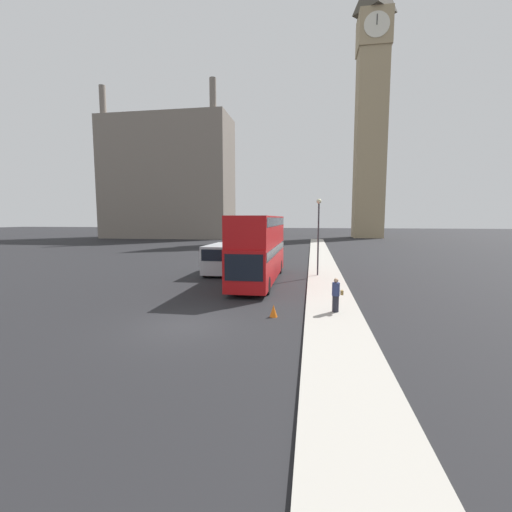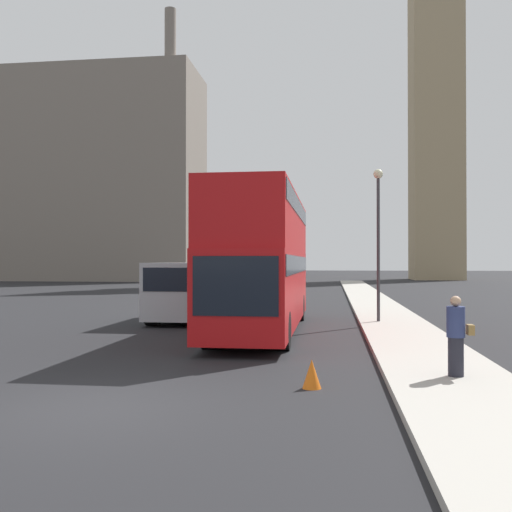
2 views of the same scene
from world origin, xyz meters
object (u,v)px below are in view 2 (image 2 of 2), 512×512
(white_van, at_px, (183,290))
(pedestrian, at_px, (456,336))
(clock_tower, at_px, (435,50))
(red_double_decker_bus, at_px, (263,257))
(street_lamp, at_px, (378,221))

(white_van, xyz_separation_m, pedestrian, (8.38, -10.79, -0.33))
(clock_tower, xyz_separation_m, white_van, (-19.94, -56.80, -29.82))
(clock_tower, bearing_deg, pedestrian, -99.70)
(red_double_decker_bus, height_order, pedestrian, red_double_decker_bus)
(red_double_decker_bus, relative_size, pedestrian, 7.19)
(white_van, bearing_deg, red_double_decker_bus, -40.27)
(red_double_decker_bus, bearing_deg, clock_tower, 74.76)
(clock_tower, height_order, white_van, clock_tower)
(clock_tower, distance_m, red_double_decker_bus, 68.29)
(red_double_decker_bus, bearing_deg, white_van, 139.73)
(red_double_decker_bus, relative_size, white_van, 2.15)
(white_van, bearing_deg, pedestrian, -52.16)
(white_van, bearing_deg, clock_tower, 70.66)
(clock_tower, relative_size, white_van, 11.46)
(pedestrian, distance_m, street_lamp, 10.81)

